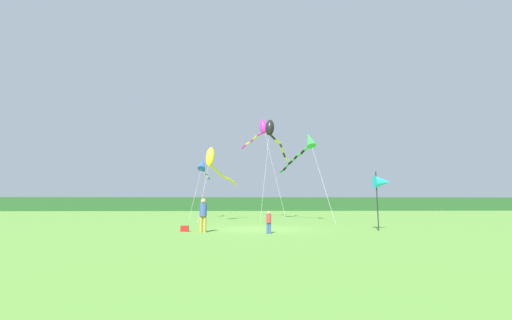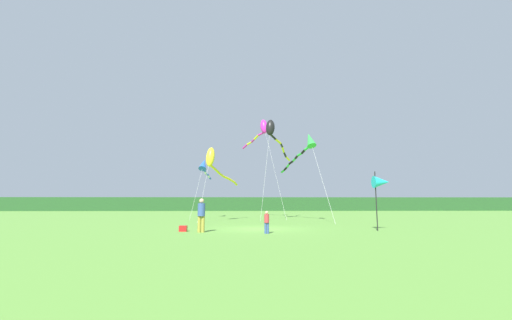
{
  "view_description": "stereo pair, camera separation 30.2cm",
  "coord_description": "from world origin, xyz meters",
  "views": [
    {
      "loc": [
        -1.11,
        -19.56,
        1.55
      ],
      "look_at": [
        0.0,
        6.0,
        4.99
      ],
      "focal_mm": 22.42,
      "sensor_mm": 36.0,
      "label": 1
    },
    {
      "loc": [
        -0.81,
        -19.57,
        1.55
      ],
      "look_at": [
        0.0,
        6.0,
        4.99
      ],
      "focal_mm": 22.42,
      "sensor_mm": 36.0,
      "label": 2
    }
  ],
  "objects": [
    {
      "name": "person_adult",
      "position": [
        -3.18,
        -2.22,
        1.0
      ],
      "size": [
        0.39,
        0.39,
        1.78
      ],
      "color": "olive",
      "rests_on": "ground"
    },
    {
      "name": "person_child",
      "position": [
        0.26,
        -3.02,
        0.64
      ],
      "size": [
        0.25,
        0.25,
        1.14
      ],
      "color": "#334C8C",
      "rests_on": "ground"
    },
    {
      "name": "cooler_box",
      "position": [
        -4.24,
        -1.63,
        0.16
      ],
      "size": [
        0.4,
        0.38,
        0.31
      ],
      "primitive_type": "cube",
      "color": "red",
      "rests_on": "ground"
    },
    {
      "name": "banner_flag_pole",
      "position": [
        6.9,
        -1.62,
        2.7
      ],
      "size": [
        0.9,
        0.7,
        3.33
      ],
      "color": "black",
      "rests_on": "ground"
    },
    {
      "name": "ground_plane",
      "position": [
        0.0,
        0.0,
        0.0
      ],
      "size": [
        120.0,
        120.0,
        0.0
      ],
      "primitive_type": "plane",
      "color": "#5B9338"
    },
    {
      "name": "kite_yellow",
      "position": [
        -3.64,
        8.07,
        5.14
      ],
      "size": [
        2.97,
        6.66,
        6.36
      ],
      "color": "#B2B2B2",
      "rests_on": "ground"
    },
    {
      "name": "kite_black",
      "position": [
        1.75,
        10.26,
        8.25
      ],
      "size": [
        3.77,
        8.34,
        9.39
      ],
      "color": "#B2B2B2",
      "rests_on": "ground"
    },
    {
      "name": "kite_green",
      "position": [
        4.46,
        7.99,
        6.59
      ],
      "size": [
        2.92,
        9.81,
        7.7
      ],
      "color": "#B2B2B2",
      "rests_on": "ground"
    },
    {
      "name": "kite_blue",
      "position": [
        -5.27,
        14.2,
        5.47
      ],
      "size": [
        1.18,
        7.16,
        6.37
      ],
      "color": "#B2B2B2",
      "rests_on": "ground"
    },
    {
      "name": "distant_treeline",
      "position": [
        0.0,
        45.0,
        1.33
      ],
      "size": [
        108.0,
        2.94,
        2.66
      ],
      "primitive_type": "cube",
      "color": "#234C23",
      "rests_on": "ground"
    },
    {
      "name": "kite_magenta",
      "position": [
        0.88,
        13.75,
        9.34
      ],
      "size": [
        4.21,
        7.84,
        10.42
      ],
      "color": "#B2B2B2",
      "rests_on": "ground"
    }
  ]
}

